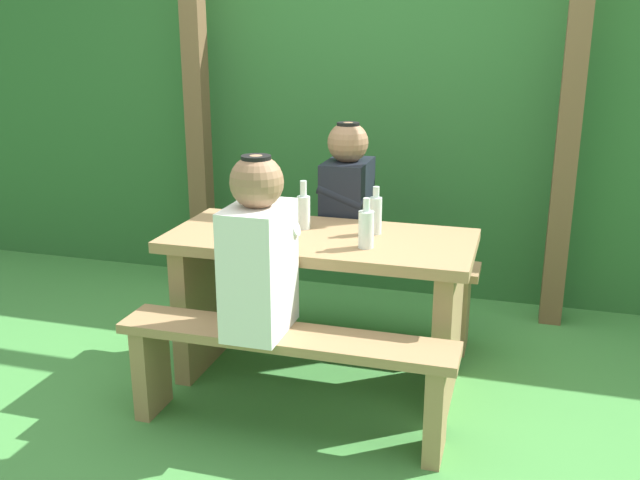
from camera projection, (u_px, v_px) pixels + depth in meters
name	position (u px, v px, depth m)	size (l,w,h in m)	color
ground_plane	(320.00, 376.00, 3.44)	(12.00, 12.00, 0.00)	#448C41
hedge_backdrop	(390.00, 133.00, 4.68)	(6.40, 0.80, 1.91)	#2D652F
pergola_post_left	(197.00, 113.00, 4.34)	(0.12, 0.12, 2.24)	brown
pergola_post_right	(569.00, 127.00, 3.76)	(0.12, 0.12, 2.24)	brown
picnic_table	(320.00, 282.00, 3.30)	(1.40, 0.64, 0.72)	#9E7A51
bench_near	(285.00, 362.00, 2.88)	(1.40, 0.24, 0.45)	#9E7A51
bench_far	(346.00, 280.00, 3.81)	(1.40, 0.24, 0.45)	#9E7A51
person_white_shirt	(259.00, 252.00, 2.78)	(0.25, 0.35, 0.72)	white
person_black_coat	(347.00, 197.00, 3.68)	(0.25, 0.35, 0.72)	black
drinking_glass	(289.00, 217.00, 3.39)	(0.07, 0.07, 0.08)	silver
bottle_left	(304.00, 210.00, 3.32)	(0.06, 0.06, 0.23)	silver
bottle_right	(376.00, 214.00, 3.24)	(0.06, 0.06, 0.22)	silver
bottle_center	(366.00, 228.00, 3.03)	(0.07, 0.07, 0.22)	silver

